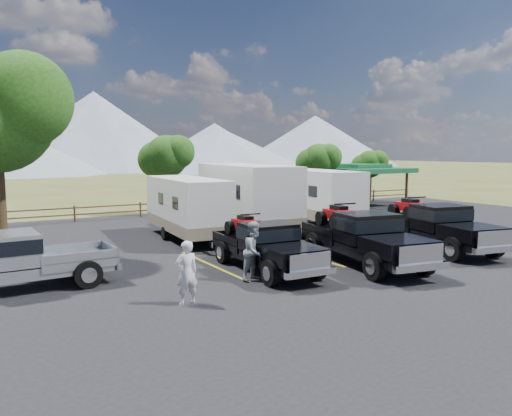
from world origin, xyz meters
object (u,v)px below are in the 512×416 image
rig_right (436,225)px  person_b (255,251)px  rig_left (265,245)px  rig_center (363,236)px  trailer_center (246,198)px  pickup_silver (16,260)px  trailer_left (187,207)px  trailer_right (314,196)px  pavilion (360,169)px  person_a (187,273)px

rig_right → person_b: bearing=-166.4°
rig_left → rig_center: (3.60, -1.02, 0.13)m
trailer_center → pickup_silver: 12.42m
trailer_left → trailer_right: (8.02, 0.67, 0.11)m
rig_left → trailer_right: size_ratio=0.64×
rig_left → trailer_right: trailer_right is taller
pavilion → person_a: bearing=-142.0°
trailer_left → person_a: (-4.01, -9.42, -0.64)m
rig_left → person_b: size_ratio=2.99×
rig_left → trailer_left: bearing=92.1°
trailer_right → pickup_silver: bearing=-151.5°
rig_right → pickup_silver: (-15.92, 2.11, -0.12)m
pavilion → person_b: size_ratio=3.24×
person_b → trailer_right: bearing=24.5°
rig_right → trailer_left: size_ratio=0.80×
pavilion → person_a: (-21.61, -16.88, -1.87)m
rig_left → person_a: rig_left is taller
pavilion → rig_right: bearing=-122.2°
rig_right → trailer_right: (-0.07, 8.35, 0.59)m
pavilion → person_b: (-18.71, -15.60, -1.79)m
rig_center → pickup_silver: size_ratio=1.13×
person_a → person_b: bearing=-157.7°
trailer_right → person_b: bearing=-129.0°
rig_center → person_b: (-4.58, 0.06, -0.08)m
pavilion → pickup_silver: pavilion is taller
rig_center → pickup_silver: 11.62m
pickup_silver → person_a: size_ratio=3.36×
pickup_silver → rig_center: bearing=74.9°
rig_right → rig_center: bearing=-162.8°
trailer_left → rig_center: bearing=-62.2°
rig_left → person_a: 4.49m
pavilion → trailer_center: trailer_center is taller
pickup_silver → person_b: person_b is taller
pickup_silver → person_b: (6.73, -2.58, 0.04)m
rig_right → person_b: size_ratio=3.50×
pickup_silver → person_b: size_ratio=3.09×
trailer_left → rig_right: bearing=-38.8°
pickup_silver → pavilion: bearing=115.1°
trailer_right → pickup_silver: 17.05m
rig_center → trailer_left: bearing=122.6°
pavilion → rig_right: pavilion is taller
trailer_left → pickup_silver: trailer_left is taller
rig_center → pickup_silver: bearing=176.5°
rig_center → pavilion: bearing=57.5°
trailer_right → pickup_silver: trailer_right is taller
rig_right → trailer_center: 9.14m
rig_right → person_b: 9.20m
rig_left → pavilion: bearing=42.6°
pickup_silver → person_b: 7.21m
pavilion → pickup_silver: 28.64m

